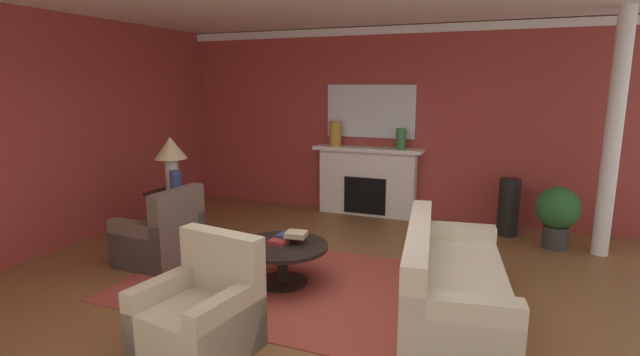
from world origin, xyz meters
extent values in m
plane|color=brown|center=(0.00, 0.00, 0.00)|extent=(9.31, 9.31, 0.00)
cube|color=#9E3833|center=(0.00, 3.44, 1.53)|extent=(7.76, 0.12, 3.06)
cube|color=#9E3833|center=(-3.64, 0.30, 1.53)|extent=(0.12, 7.37, 3.06)
cube|color=white|center=(0.00, 3.36, 2.98)|extent=(7.76, 0.08, 0.12)
cube|color=#993D33|center=(-0.35, 0.17, 0.01)|extent=(3.40, 2.31, 0.01)
cube|color=white|center=(-0.28, 3.24, 0.54)|extent=(1.60, 0.25, 1.08)
cube|color=black|center=(-0.28, 3.22, 0.35)|extent=(0.70, 0.26, 0.60)
cube|color=white|center=(-0.28, 3.21, 1.11)|extent=(1.80, 0.35, 0.06)
cube|color=silver|center=(-0.28, 3.35, 1.71)|extent=(1.48, 0.04, 0.86)
cube|color=beige|center=(1.48, 0.11, 0.23)|extent=(1.18, 2.20, 0.45)
cube|color=beige|center=(1.14, 0.06, 0.65)|extent=(0.49, 2.11, 0.40)
cube|color=beige|center=(1.62, -0.83, 0.31)|extent=(0.92, 0.32, 0.62)
cube|color=beige|center=(1.35, 1.05, 0.31)|extent=(0.92, 0.32, 0.62)
cube|color=brown|center=(-2.03, 0.18, 0.22)|extent=(0.84, 0.84, 0.44)
cube|color=brown|center=(-1.71, 0.17, 0.70)|extent=(0.20, 0.81, 0.51)
cube|color=brown|center=(-2.01, 0.51, 0.30)|extent=(0.81, 0.18, 0.60)
cube|color=brown|center=(-2.04, -0.15, 0.30)|extent=(0.81, 0.18, 0.60)
cube|color=#C1B293|center=(-0.37, -1.34, 0.22)|extent=(0.91, 0.91, 0.44)
cube|color=#C1B293|center=(-0.32, -1.02, 0.70)|extent=(0.81, 0.28, 0.51)
cube|color=#C1B293|center=(-0.69, -1.29, 0.30)|extent=(0.26, 0.81, 0.60)
cube|color=#C1B293|center=(-0.04, -1.39, 0.30)|extent=(0.26, 0.81, 0.60)
cylinder|color=black|center=(-0.35, 0.17, 0.43)|extent=(1.00, 1.00, 0.04)
cylinder|color=black|center=(-0.35, 0.17, 0.21)|extent=(0.12, 0.12, 0.41)
cylinder|color=black|center=(-0.35, 0.17, 0.01)|extent=(0.56, 0.56, 0.03)
cube|color=black|center=(-2.43, 1.00, 0.68)|extent=(0.56, 0.56, 0.04)
cube|color=black|center=(-2.43, 1.00, 0.33)|extent=(0.10, 0.10, 0.66)
cube|color=black|center=(-2.43, 1.00, 0.02)|extent=(0.45, 0.45, 0.04)
cylinder|color=beige|center=(-2.43, 1.00, 0.92)|extent=(0.18, 0.18, 0.45)
cone|color=#C6B284|center=(-2.43, 1.00, 1.30)|extent=(0.44, 0.44, 0.30)
cylinder|color=black|center=(1.92, 2.93, 0.41)|extent=(0.30, 0.30, 0.83)
cylinder|color=#B7892D|center=(-0.83, 3.18, 1.34)|extent=(0.20, 0.20, 0.41)
cylinder|color=navy|center=(-2.28, 0.88, 0.86)|extent=(0.15, 0.15, 0.31)
cylinder|color=#33703D|center=(0.27, 3.18, 1.30)|extent=(0.15, 0.15, 0.33)
cube|color=maroon|center=(-0.39, 0.18, 0.47)|extent=(0.21, 0.18, 0.04)
cube|color=navy|center=(-0.36, 0.32, 0.51)|extent=(0.21, 0.21, 0.03)
cube|color=tan|center=(-0.22, 0.26, 0.55)|extent=(0.24, 0.23, 0.06)
cylinder|color=#333333|center=(2.52, 2.57, 0.15)|extent=(0.32, 0.32, 0.30)
sphere|color=#28602D|center=(2.52, 2.57, 0.55)|extent=(0.56, 0.56, 0.56)
cylinder|color=white|center=(3.04, 2.51, 1.53)|extent=(0.20, 0.20, 3.06)
camera|label=1|loc=(1.86, -4.25, 2.16)|focal=26.80mm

